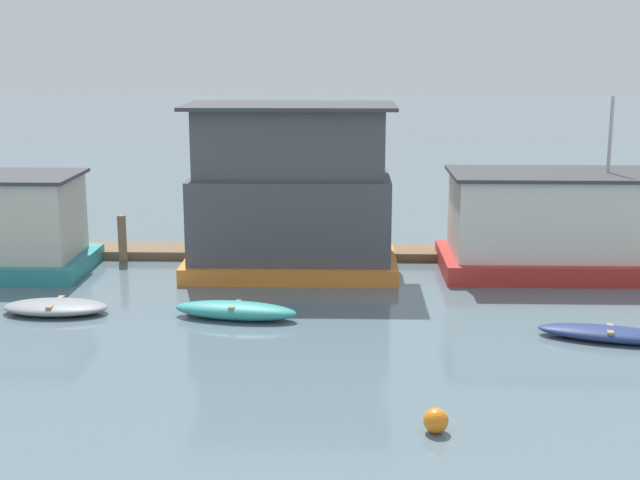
# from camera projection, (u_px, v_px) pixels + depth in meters

# --- Properties ---
(ground_plane) EXTENTS (200.00, 200.00, 0.00)m
(ground_plane) POSITION_uv_depth(u_px,v_px,m) (321.00, 274.00, 29.64)
(ground_plane) COLOR slate
(dock_walkway) EXTENTS (33.80, 1.72, 0.30)m
(dock_walkway) POSITION_uv_depth(u_px,v_px,m) (323.00, 252.00, 32.14)
(dock_walkway) COLOR brown
(dock_walkway) RESTS_ON ground_plane
(houseboat_teal) EXTENTS (5.26, 3.89, 3.30)m
(houseboat_teal) POSITION_uv_depth(u_px,v_px,m) (9.00, 226.00, 29.71)
(houseboat_teal) COLOR teal
(houseboat_teal) RESTS_ON ground_plane
(houseboat_orange) EXTENTS (7.02, 3.88, 5.61)m
(houseboat_orange) POSITION_uv_depth(u_px,v_px,m) (291.00, 195.00, 29.39)
(houseboat_orange) COLOR orange
(houseboat_orange) RESTS_ON ground_plane
(houseboat_red) EXTENTS (7.26, 4.03, 5.87)m
(houseboat_red) POSITION_uv_depth(u_px,v_px,m) (551.00, 225.00, 29.59)
(houseboat_red) COLOR red
(houseboat_red) RESTS_ON ground_plane
(dinghy_grey) EXTENTS (3.02, 1.49, 0.37)m
(dinghy_grey) POSITION_uv_depth(u_px,v_px,m) (56.00, 307.00, 25.37)
(dinghy_grey) COLOR gray
(dinghy_grey) RESTS_ON ground_plane
(dinghy_teal) EXTENTS (3.61, 1.57, 0.49)m
(dinghy_teal) POSITION_uv_depth(u_px,v_px,m) (235.00, 310.00, 24.86)
(dinghy_teal) COLOR teal
(dinghy_teal) RESTS_ON ground_plane
(dinghy_navy) EXTENTS (3.79, 1.95, 0.36)m
(dinghy_navy) POSITION_uv_depth(u_px,v_px,m) (610.00, 334.00, 23.06)
(dinghy_navy) COLOR navy
(dinghy_navy) RESTS_ON ground_plane
(mooring_post_far_right) EXTENTS (0.30, 0.30, 1.68)m
(mooring_post_far_right) POSITION_uv_depth(u_px,v_px,m) (122.00, 239.00, 31.11)
(mooring_post_far_right) COLOR #846B4C
(mooring_post_far_right) RESTS_ON ground_plane
(buoy_orange) EXTENTS (0.50, 0.50, 0.50)m
(buoy_orange) POSITION_uv_depth(u_px,v_px,m) (436.00, 421.00, 17.62)
(buoy_orange) COLOR orange
(buoy_orange) RESTS_ON ground_plane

